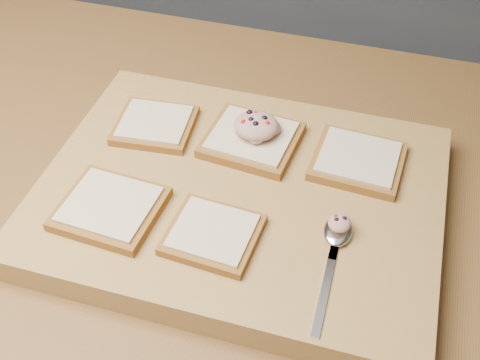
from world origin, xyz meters
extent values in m
cube|color=slate|center=(0.00, 0.00, 0.42)|extent=(1.90, 0.75, 0.84)
cube|color=brown|center=(0.00, 0.00, 0.87)|extent=(2.00, 0.80, 0.06)
cube|color=tan|center=(0.15, -0.07, 0.92)|extent=(0.54, 0.41, 0.04)
cube|color=olive|center=(-0.01, 0.01, 0.95)|extent=(0.12, 0.11, 0.01)
cube|color=beige|center=(-0.01, 0.01, 0.96)|extent=(0.11, 0.10, 0.00)
cube|color=olive|center=(0.14, 0.02, 0.95)|extent=(0.14, 0.13, 0.01)
cube|color=beige|center=(0.14, 0.02, 0.96)|extent=(0.12, 0.11, 0.00)
cube|color=olive|center=(0.30, 0.02, 0.95)|extent=(0.13, 0.12, 0.01)
cube|color=beige|center=(0.30, 0.02, 0.96)|extent=(0.11, 0.10, 0.00)
cube|color=olive|center=(0.00, -0.16, 0.95)|extent=(0.13, 0.12, 0.01)
cube|color=beige|center=(0.00, -0.16, 0.96)|extent=(0.12, 0.11, 0.00)
cube|color=olive|center=(0.14, -0.16, 0.95)|extent=(0.12, 0.11, 0.01)
cube|color=beige|center=(0.14, -0.16, 0.96)|extent=(0.10, 0.09, 0.00)
ellipsoid|color=tan|center=(0.15, 0.03, 0.98)|extent=(0.07, 0.06, 0.03)
sphere|color=black|center=(0.16, 0.03, 0.99)|extent=(0.01, 0.01, 0.01)
sphere|color=black|center=(0.13, 0.04, 0.99)|extent=(0.01, 0.01, 0.01)
sphere|color=black|center=(0.15, 0.01, 0.99)|extent=(0.01, 0.01, 0.01)
sphere|color=black|center=(0.14, 0.02, 0.99)|extent=(0.01, 0.01, 0.01)
sphere|color=#A5140C|center=(0.16, 0.02, 0.99)|extent=(0.01, 0.01, 0.01)
sphere|color=#A5140C|center=(0.14, 0.04, 0.99)|extent=(0.01, 0.01, 0.01)
sphere|color=#A5140C|center=(0.13, 0.02, 0.99)|extent=(0.01, 0.01, 0.01)
ellipsoid|color=silver|center=(0.29, -0.11, 0.95)|extent=(0.04, 0.06, 0.01)
cube|color=silver|center=(0.29, -0.14, 0.95)|extent=(0.01, 0.04, 0.00)
cube|color=silver|center=(0.29, -0.20, 0.95)|extent=(0.01, 0.14, 0.00)
ellipsoid|color=tan|center=(0.29, -0.11, 0.96)|extent=(0.03, 0.03, 0.02)
sphere|color=black|center=(0.30, -0.11, 0.97)|extent=(0.01, 0.01, 0.01)
sphere|color=black|center=(0.29, -0.11, 0.97)|extent=(0.01, 0.01, 0.01)
sphere|color=#A5140C|center=(0.29, -0.11, 0.97)|extent=(0.01, 0.01, 0.01)
camera|label=1|loc=(0.31, -0.62, 1.53)|focal=45.00mm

